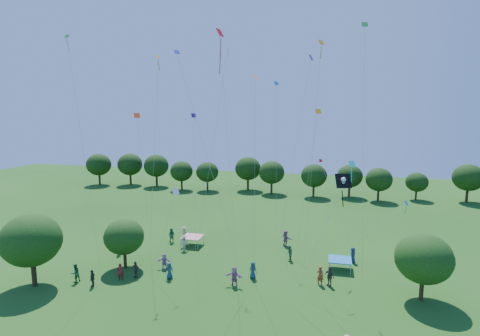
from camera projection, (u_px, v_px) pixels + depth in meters
name	position (u px, v px, depth m)	size (l,w,h in m)	color
near_tree_west	(31.00, 240.00, 32.95)	(5.16, 5.16, 6.57)	#422B19
near_tree_north	(124.00, 237.00, 36.96)	(3.91, 3.91, 4.99)	#422B19
near_tree_east	(424.00, 259.00, 30.41)	(4.53, 4.53, 5.66)	#422B19
treeline	(282.00, 173.00, 71.05)	(88.01, 8.77, 6.77)	#422B19
tent_red_stripe	(192.00, 237.00, 43.52)	(2.20, 2.20, 1.10)	red
tent_blue	(340.00, 260.00, 36.80)	(2.20, 2.20, 1.10)	#1B6CB3
crowd_person_0	(169.00, 271.00, 34.84)	(0.78, 0.42, 1.58)	navy
crowd_person_1	(120.00, 272.00, 34.55)	(0.61, 0.39, 1.62)	maroon
crowd_person_2	(75.00, 273.00, 34.20)	(0.84, 0.45, 1.70)	#2A6339
crowd_person_3	(184.00, 233.00, 45.64)	(1.06, 0.47, 1.62)	#C4B09D
crowd_person_4	(92.00, 278.00, 33.29)	(0.92, 0.42, 1.56)	#3B312F
crowd_person_5	(164.00, 261.00, 37.15)	(1.42, 0.51, 1.52)	#A964AB
crowd_person_6	(353.00, 255.00, 38.61)	(0.81, 0.44, 1.63)	navy
crowd_person_7	(320.00, 275.00, 33.63)	(0.65, 0.42, 1.74)	maroon
crowd_person_8	(172.00, 236.00, 44.56)	(0.85, 0.46, 1.72)	#285E3F
crowd_person_9	(184.00, 243.00, 42.03)	(1.13, 0.51, 1.74)	#BDAE97
crowd_person_10	(329.00, 276.00, 33.43)	(1.05, 0.48, 1.79)	#403B33
crowd_person_11	(234.00, 276.00, 33.40)	(1.67, 0.59, 1.78)	#A35F96
crowd_person_12	(253.00, 270.00, 34.88)	(0.80, 0.43, 1.62)	navy
crowd_person_13	(119.00, 247.00, 40.74)	(0.63, 0.40, 1.68)	maroon
crowd_person_14	(289.00, 253.00, 39.06)	(0.80, 0.43, 1.63)	#26583A
crowd_person_16	(136.00, 269.00, 35.10)	(0.92, 0.42, 1.57)	#433A35
crowd_person_17	(286.00, 238.00, 43.37)	(1.76, 0.63, 1.88)	#9C5B92
pirate_kite	(342.00, 183.00, 25.72)	(3.93, 2.45, 9.89)	black
red_high_kite	(223.00, 73.00, 32.43)	(2.31, 2.37, 21.25)	red
small_kite_0	(329.00, 185.00, 40.95)	(3.74, 1.76, 8.98)	red
small_kite_1	(255.00, 129.00, 32.66)	(0.44, 0.73, 17.28)	orange
small_kite_2	(156.00, 118.00, 38.14)	(2.91, 2.38, 19.63)	orange
small_kite_3	(78.00, 114.00, 32.28)	(2.08, 0.32, 20.60)	#1B9921
small_kite_4	(276.00, 128.00, 41.36)	(0.75, 1.93, 17.47)	#1267B5
small_kite_5	(194.00, 151.00, 37.16)	(0.50, 0.68, 14.01)	#601583
small_kite_6	(173.00, 200.00, 33.39)	(2.68, 0.72, 7.47)	white
small_kite_7	(399.00, 209.00, 40.58)	(6.22, 2.80, 4.59)	#0B70B1
small_kite_8	(139.00, 137.00, 41.50)	(2.18, 1.63, 14.03)	#EE390E
small_kite_9	(313.00, 144.00, 35.92)	(2.19, 2.02, 14.43)	#FF980D
small_kite_10	(316.00, 106.00, 31.50)	(1.25, 1.02, 19.97)	orange
small_kite_11	(364.00, 135.00, 23.82)	(0.90, 0.63, 19.62)	green
small_kite_12	(201.00, 136.00, 28.73)	(4.57, 3.21, 18.60)	#121FB6
small_kite_13	(305.00, 95.00, 41.21)	(3.10, 3.18, 20.38)	#72178C
small_kite_14	(219.00, 103.00, 38.52)	(3.03, 2.74, 21.08)	silver
small_kite_15	(344.00, 185.00, 30.34)	(4.08, 1.31, 10.23)	#0DD0C2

